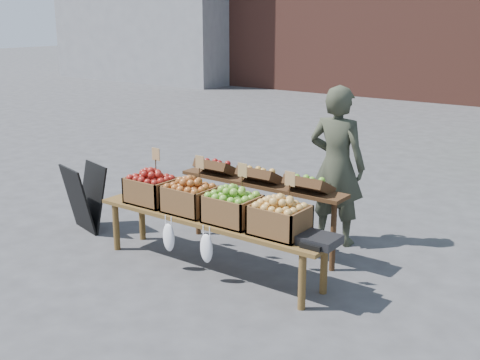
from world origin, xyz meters
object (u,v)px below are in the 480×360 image
Objects in this scene: chalkboard_sign at (85,198)px; vendor at (337,166)px; crate_red_apples at (232,209)px; weighing_scale at (319,240)px; crate_green_apples at (280,220)px; crate_russet_pears at (190,199)px; display_bench at (211,244)px; crate_golden_apples at (152,190)px; back_table at (260,206)px.

vendor is at bearing 43.59° from chalkboard_sign.
chalkboard_sign is at bearing 179.52° from crate_red_apples.
chalkboard_sign reaches higher than weighing_scale.
crate_red_apples is at bearing 180.00° from crate_green_apples.
crate_russet_pears is (1.71, -0.02, 0.30)m from chalkboard_sign.
display_bench is 5.40× the size of crate_golden_apples.
crate_russet_pears is 0.55m from crate_red_apples.
vendor is 1.52m from crate_red_apples.
chalkboard_sign is 0.39× the size of back_table.
weighing_scale is at bearing 108.49° from vendor.
crate_red_apples is at bearing 14.39° from chalkboard_sign.
crate_green_apples reaches higher than chalkboard_sign.
vendor reaches higher than back_table.
crate_russet_pears is 1.47× the size of weighing_scale.
back_table is 0.84m from crate_russet_pears.
crate_green_apples is (0.82, 0.00, 0.42)m from display_bench.
vendor reaches higher than crate_russet_pears.
vendor is 1.48m from crate_green_apples.
chalkboard_sign is at bearing 179.37° from crate_russet_pears.
back_table is 1.35m from weighing_scale.
vendor is 5.34× the size of weighing_scale.
display_bench is 5.40× the size of crate_russet_pears.
crate_russet_pears and crate_red_apples have the same top height.
crate_golden_apples is at bearing 13.94° from chalkboard_sign.
crate_golden_apples and crate_red_apples have the same top height.
vendor is at bearing 75.76° from crate_red_apples.
crate_green_apples is at bearing 93.00° from vendor.
chalkboard_sign is at bearing 179.46° from display_bench.
crate_golden_apples is (-0.94, -0.72, 0.19)m from back_table.
crate_russet_pears is at bearing 53.71° from vendor.
crate_golden_apples is 1.65m from crate_green_apples.
crate_red_apples reaches higher than chalkboard_sign.
back_table is at bearing 80.85° from display_bench.
display_bench is 1.29m from weighing_scale.
crate_green_apples is (2.81, -0.02, 0.30)m from chalkboard_sign.
crate_red_apples reaches higher than display_bench.
chalkboard_sign is 2.41× the size of weighing_scale.
crate_golden_apples is 1.00× the size of crate_green_apples.
display_bench is at bearing 180.00° from crate_red_apples.
crate_red_apples is (0.16, -0.72, 0.19)m from back_table.
back_table is at bearing 61.50° from crate_russet_pears.
crate_red_apples is at bearing 0.00° from crate_russet_pears.
display_bench is (-0.65, -1.46, -0.62)m from vendor.
back_table is 4.20× the size of crate_russet_pears.
vendor is at bearing 57.75° from crate_russet_pears.
weighing_scale is at bearing 14.54° from chalkboard_sign.
vendor is at bearing 66.14° from display_bench.
crate_golden_apples is 1.00× the size of crate_russet_pears.
display_bench is at bearing 0.00° from crate_golden_apples.
crate_red_apples is (2.26, -0.02, 0.30)m from chalkboard_sign.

